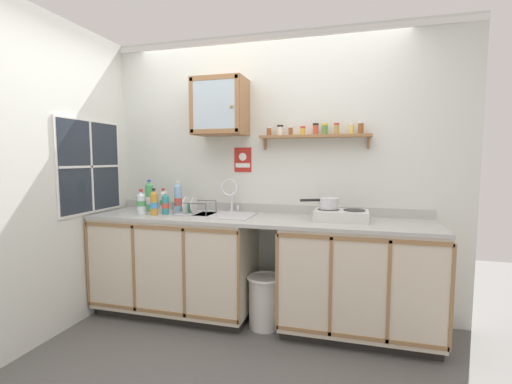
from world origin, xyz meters
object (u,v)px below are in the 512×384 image
Objects in this scene: hot_plate_stove at (341,215)px; bottle_detergent_teal_1 at (166,204)px; bottle_water_clear_4 at (141,203)px; bottle_soda_green_2 at (150,197)px; bottle_water_blue_5 at (178,198)px; warning_sign at (243,160)px; sink at (225,219)px; bottle_juice_amber_0 at (154,203)px; saucepan at (328,203)px; dish_rack at (194,211)px; wall_cabinet at (220,107)px; mug at (189,208)px; bottle_opaque_white_3 at (163,201)px; trash_bin at (265,300)px.

bottle_detergent_teal_1 is (-1.56, -0.07, 0.05)m from hot_plate_stove.
bottle_soda_green_2 is at bearing 102.21° from bottle_water_clear_4.
warning_sign is (0.57, 0.21, 0.36)m from bottle_water_blue_5.
sink reaches higher than bottle_juice_amber_0.
bottle_water_clear_4 reaches higher than hot_plate_stove.
dish_rack is at bearing -178.06° from saucepan.
sink is 0.66m from bottle_juice_amber_0.
bottle_soda_green_2 is (-1.81, 0.07, 0.09)m from hot_plate_stove.
sink reaches higher than bottle_water_clear_4.
wall_cabinet is at bearing -136.33° from warning_sign.
warning_sign is (0.37, 0.30, 0.46)m from dish_rack.
sink is 0.78m from bottle_water_clear_4.
bottle_water_clear_4 is 0.45× the size of wall_cabinet.
mug is 0.68m from warning_sign.
bottle_water_blue_5 is at bearing 156.24° from dish_rack.
bottle_opaque_white_3 is 0.23m from bottle_water_clear_4.
bottle_soda_green_2 is (-0.25, 0.14, 0.04)m from bottle_detergent_teal_1.
mug is at bearing 179.31° from saucepan.
wall_cabinet is at bearing 7.59° from bottle_water_blue_5.
wall_cabinet reaches higher than sink.
bottle_water_clear_4 reaches higher than mug.
sink is 0.30m from dish_rack.
saucepan reaches higher than dish_rack.
bottle_juice_amber_0 is at bearing -84.09° from bottle_opaque_white_3.
hot_plate_stove is 1.37m from mug.
bottle_juice_amber_0 is 0.20m from bottle_opaque_white_3.
mug is 0.23× the size of wall_cabinet.
trash_bin is (0.48, -0.22, -1.67)m from wall_cabinet.
bottle_water_blue_5 is at bearing 165.50° from mug.
bottle_juice_amber_0 reaches higher than dish_rack.
bottle_soda_green_2 is (-0.17, 0.21, 0.03)m from bottle_juice_amber_0.
bottle_juice_amber_0 is (-1.63, -0.14, 0.06)m from hot_plate_stove.
sink is at bearing 164.25° from trash_bin.
bottle_water_blue_5 is 0.71m from warning_sign.
bottle_water_clear_4 is at bearing -174.55° from saucepan.
hot_plate_stove is at bearing 0.96° from dish_rack.
bottle_water_blue_5 is at bearing 169.21° from trash_bin.
bottle_water_blue_5 reaches higher than mug.
bottle_juice_amber_0 is 1.08× the size of bottle_opaque_white_3.
bottle_detergent_teal_1 is at bearing 19.07° from bottle_water_clear_4.
saucepan is 1.32× the size of bottle_water_clear_4.
hot_plate_stove is 1.78× the size of bottle_juice_amber_0.
warning_sign reaches higher than bottle_detergent_teal_1.
mug is at bearing 176.21° from sink.
saucepan is at bearing -17.63° from warning_sign.
sink is 1.67× the size of saucepan.
bottle_water_blue_5 is at bearing -159.86° from warning_sign.
sink is at bearing 6.16° from dish_rack.
bottle_detergent_teal_1 is 1.23m from trash_bin.
warning_sign is 0.52× the size of trash_bin.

